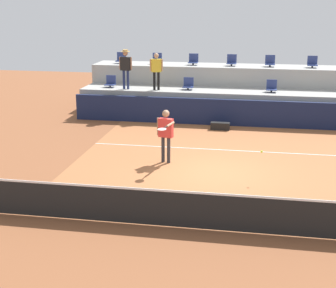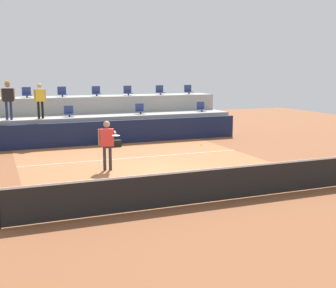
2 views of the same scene
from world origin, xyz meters
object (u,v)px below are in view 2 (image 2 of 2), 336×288
stadium_chair_lower_right (140,110)px  spectator_with_hat (8,96)px  tennis_ball (201,145)px  equipment_bag (113,144)px  stadium_chair_upper_far_right (188,90)px  stadium_chair_upper_mid_right (128,91)px  stadium_chair_lower_left (69,112)px  spectator_in_white (40,98)px  tennis_player (107,140)px  stadium_chair_lower_far_right (201,107)px  stadium_chair_upper_right (160,91)px  stadium_chair_upper_mid_left (62,93)px  stadium_chair_upper_center (96,92)px  stadium_chair_upper_left (27,93)px

stadium_chair_lower_right → spectator_with_hat: bearing=-176.5°
tennis_ball → equipment_bag: bearing=105.6°
stadium_chair_upper_far_right → stadium_chair_upper_mid_right: bearing=180.0°
stadium_chair_lower_left → stadium_chair_upper_far_right: (7.12, 1.80, 0.85)m
spectator_in_white → tennis_ball: size_ratio=23.51×
stadium_chair_lower_left → tennis_player: bearing=-88.2°
spectator_in_white → tennis_player: bearing=-75.9°
stadium_chair_upper_mid_right → equipment_bag: stadium_chair_upper_mid_right is taller
spectator_with_hat → stadium_chair_lower_far_right: bearing=2.2°
stadium_chair_lower_right → stadium_chair_upper_right: 2.67m
stadium_chair_upper_mid_left → equipment_bag: 4.67m
stadium_chair_upper_center → stadium_chair_lower_far_right: bearing=-18.8°
stadium_chair_upper_mid_left → tennis_player: 8.47m
stadium_chair_lower_left → equipment_bag: (1.59, -2.01, -1.31)m
stadium_chair_upper_left → stadium_chair_upper_mid_right: 5.27m
stadium_chair_upper_mid_right → tennis_ball: bearing=-91.8°
stadium_chair_lower_right → spectator_with_hat: 6.38m
stadium_chair_lower_far_right → tennis_player: stadium_chair_lower_far_right is taller
spectator_in_white → stadium_chair_lower_left: bearing=15.9°
spectator_with_hat → stadium_chair_upper_left: bearing=66.4°
stadium_chair_upper_right → spectator_in_white: bearing=-162.0°
stadium_chair_lower_left → stadium_chair_lower_far_right: size_ratio=1.00×
stadium_chair_upper_right → stadium_chair_lower_far_right: bearing=-46.9°
stadium_chair_upper_center → tennis_player: 8.61m
stadium_chair_lower_right → stadium_chair_upper_mid_right: (-0.09, 1.80, 0.85)m
stadium_chair_upper_far_right → spectator_with_hat: (-9.84, -2.18, -0.01)m
stadium_chair_upper_center → stadium_chair_upper_far_right: same height
stadium_chair_lower_left → spectator_in_white: bearing=-164.1°
spectator_with_hat → tennis_ball: bearing=-51.3°
spectator_with_hat → equipment_bag: bearing=-20.7°
stadium_chair_lower_right → tennis_player: 7.41m
stadium_chair_upper_right → stadium_chair_upper_mid_right: bearing=180.0°
stadium_chair_lower_left → stadium_chair_upper_left: bearing=134.4°
stadium_chair_lower_far_right → tennis_player: size_ratio=0.30×
stadium_chair_upper_left → stadium_chair_upper_center: size_ratio=1.00×
stadium_chair_upper_far_right → equipment_bag: (-5.53, -3.81, -2.16)m
stadium_chair_upper_far_right → spectator_with_hat: 10.08m
stadium_chair_upper_far_right → tennis_ball: size_ratio=7.65×
stadium_chair_upper_right → stadium_chair_upper_far_right: size_ratio=1.00×
tennis_player → tennis_ball: size_ratio=25.46×
stadium_chair_lower_right → stadium_chair_upper_center: size_ratio=1.00×
stadium_chair_upper_center → spectator_in_white: spectator_in_white is taller
stadium_chair_lower_far_right → stadium_chair_upper_far_right: 1.99m
spectator_in_white → tennis_ball: 8.79m
stadium_chair_upper_mid_right → stadium_chair_lower_right: bearing=-87.3°
stadium_chair_upper_right → spectator_with_hat: size_ratio=0.30×
stadium_chair_upper_mid_left → stadium_chair_upper_right: bearing=0.0°
stadium_chair_lower_far_right → spectator_with_hat: size_ratio=0.30×
stadium_chair_upper_mid_left → stadium_chair_upper_mid_right: bearing=0.0°
stadium_chair_upper_mid_right → spectator_in_white: 5.32m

